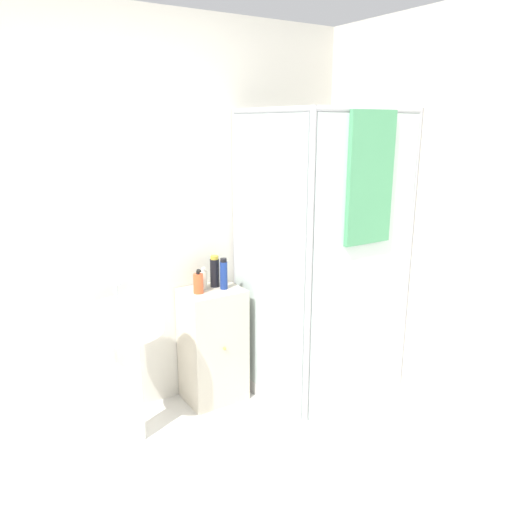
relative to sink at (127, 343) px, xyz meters
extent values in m
cube|color=silver|center=(0.06, 0.35, 0.63)|extent=(6.40, 0.06, 2.50)
cube|color=white|center=(1.31, -0.11, -0.58)|extent=(0.85, 0.85, 0.09)
cylinder|color=#B2B2B7|center=(1.71, 0.30, 0.34)|extent=(0.04, 0.04, 1.93)
cylinder|color=#B2B2B7|center=(0.90, 0.30, 0.34)|extent=(0.04, 0.04, 1.93)
cylinder|color=#B2B2B7|center=(1.71, -0.51, 0.34)|extent=(0.04, 0.04, 1.93)
cylinder|color=#B2B2B7|center=(0.90, -0.51, 0.34)|extent=(0.04, 0.04, 1.93)
cylinder|color=#B2B2B7|center=(1.31, -0.51, 1.29)|extent=(0.81, 0.04, 0.04)
cylinder|color=#B2B2B7|center=(1.31, 0.30, 1.29)|extent=(0.81, 0.04, 0.04)
cylinder|color=#B2B2B7|center=(0.90, -0.11, 1.29)|extent=(0.04, 0.81, 0.04)
cylinder|color=#B2B2B7|center=(1.71, -0.11, 1.29)|extent=(0.04, 0.81, 0.04)
cube|color=silver|center=(1.31, -0.53, 0.37)|extent=(0.78, 0.01, 1.81)
cube|color=silver|center=(0.89, -0.11, 0.37)|extent=(0.01, 0.78, 1.81)
cylinder|color=#B7BABF|center=(1.52, 0.24, 0.19)|extent=(0.02, 0.02, 1.45)
cylinder|color=#B7BABF|center=(1.52, 0.19, 0.93)|extent=(0.07, 0.07, 0.04)
cube|color=#4C9966|center=(1.30, -0.55, 0.91)|extent=(0.34, 0.03, 0.76)
cube|color=beige|center=(0.63, 0.16, -0.23)|extent=(0.39, 0.31, 0.79)
sphere|color=gold|center=(0.63, -0.01, -0.19)|extent=(0.02, 0.02, 0.02)
cylinder|color=white|center=(0.00, 0.00, -0.28)|extent=(0.14, 0.14, 0.69)
cylinder|color=white|center=(0.00, 0.00, 0.14)|extent=(0.42, 0.42, 0.15)
cylinder|color=#B7BABF|center=(0.00, 0.15, 0.28)|extent=(0.02, 0.02, 0.13)
cube|color=#B7BABF|center=(0.00, 0.11, 0.34)|extent=(0.02, 0.07, 0.02)
cylinder|color=#E5562D|center=(0.53, 0.14, 0.22)|extent=(0.06, 0.06, 0.13)
cylinder|color=black|center=(0.53, 0.14, 0.30)|extent=(0.02, 0.02, 0.02)
cube|color=black|center=(0.53, 0.13, 0.31)|extent=(0.02, 0.04, 0.01)
cylinder|color=black|center=(0.68, 0.21, 0.25)|extent=(0.06, 0.06, 0.19)
cylinder|color=gold|center=(0.68, 0.21, 0.36)|extent=(0.05, 0.05, 0.02)
cylinder|color=navy|center=(0.70, 0.13, 0.25)|extent=(0.05, 0.05, 0.18)
cylinder|color=black|center=(0.70, 0.13, 0.36)|extent=(0.04, 0.04, 0.02)
cylinder|color=beige|center=(0.59, 0.21, 0.22)|extent=(0.05, 0.05, 0.12)
cylinder|color=silver|center=(0.59, 0.21, 0.29)|extent=(0.02, 0.02, 0.02)
cube|color=silver|center=(0.59, 0.19, 0.30)|extent=(0.01, 0.03, 0.01)
camera|label=1|loc=(-0.79, -2.61, 1.22)|focal=35.00mm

